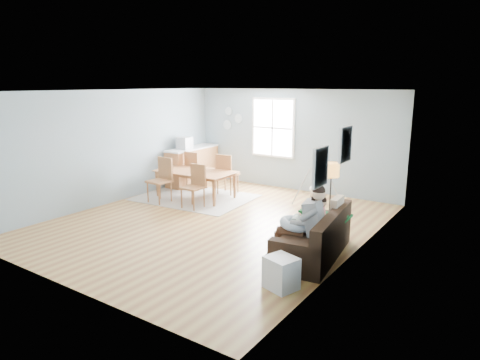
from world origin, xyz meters
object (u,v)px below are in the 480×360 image
Objects in this scene: father at (304,221)px; dining_table at (195,185)px; sofa at (316,241)px; monitor at (184,143)px; chair_sw at (162,176)px; chair_nw at (194,168)px; chair_ne at (226,171)px; storage_cube at (281,273)px; counter at (193,165)px; toddler at (316,214)px; baby_swing at (317,188)px; floor_lamp at (331,176)px; chair_se at (195,183)px.

father is 4.53m from dining_table.
monitor is (-5.18, 2.62, 0.94)m from sofa.
chair_sw reaches higher than chair_nw.
sofa is 1.91× the size of chair_ne.
sofa is 3.99× the size of storage_cube.
storage_cube is at bearing -27.41° from chair_sw.
storage_cube is 5.34m from chair_ne.
toddler is at bearing -28.73° from counter.
chair_sw reaches higher than chair_ne.
storage_cube is 6.65m from monitor.
baby_swing is at bearing 4.54° from monitor.
monitor reaches higher than counter.
baby_swing reaches higher than storage_cube.
monitor is at bearing 139.24° from dining_table.
chair_nw is at bearing 94.92° from chair_sw.
chair_nw is 1.09× the size of baby_swing.
sofa is 3.21m from baby_swing.
chair_sw reaches higher than storage_cube.
sofa is 0.44m from toddler.
monitor reaches higher than storage_cube.
chair_ne is (-3.65, 2.48, 0.34)m from sofa.
baby_swing reaches higher than sofa.
father is at bearing -30.56° from chair_nw.
storage_cube is at bearing -39.29° from counter.
monitor is at bearing 153.14° from sofa.
counter is (-0.66, 1.92, -0.10)m from chair_sw.
chair_nw is (-4.48, 1.43, -0.57)m from floor_lamp.
storage_cube is (0.07, -1.34, -0.05)m from sofa.
monitor is at bearing 150.22° from father.
dining_table is 1.63m from monitor.
monitor is (-5.00, 1.64, 0.04)m from floor_lamp.
father reaches higher than counter.
toddler is 0.77× the size of chair_nw.
chair_sw is at bearing -71.00° from counter.
father is 3.58× the size of monitor.
father is 1.22× the size of chair_ne.
monitor reaches higher than toddler.
chair_se is at bearing -51.54° from dining_table.
chair_ne reaches higher than chair_se.
storage_cube is 0.50× the size of chair_se.
toddler is 0.57× the size of floor_lamp.
floor_lamp is at bearing -60.22° from baby_swing.
chair_ne is (-3.57, 2.77, -0.07)m from father.
dining_table is at bearing 152.87° from father.
chair_sw is at bearing -123.85° from dining_table.
chair_nw is (-4.66, 2.41, 0.33)m from sofa.
sofa is 1.93× the size of chair_nw.
chair_sw is (-4.54, 1.06, 0.35)m from sofa.
toddler reaches higher than baby_swing.
baby_swing is at bearing 38.75° from chair_se.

